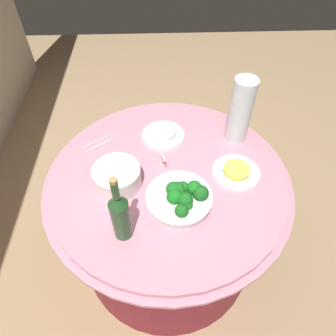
{
  "coord_description": "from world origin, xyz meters",
  "views": [
    {
      "loc": [
        -0.93,
        0.04,
        1.85
      ],
      "look_at": [
        0.0,
        0.0,
        0.79
      ],
      "focal_mm": 33.34,
      "sensor_mm": 36.0,
      "label": 1
    }
  ],
  "objects_px": {
    "wine_bottle": "(120,215)",
    "label_placard_front": "(163,161)",
    "broccoli_bowl": "(180,198)",
    "food_plate_fried_egg": "(236,171)",
    "plate_stack": "(117,177)",
    "decorative_fruit_vase": "(240,112)",
    "food_plate_rice": "(163,134)",
    "serving_tongs": "(100,143)"
  },
  "relations": [
    {
      "from": "decorative_fruit_vase",
      "to": "food_plate_fried_egg",
      "type": "height_order",
      "value": "decorative_fruit_vase"
    },
    {
      "from": "food_plate_fried_egg",
      "to": "food_plate_rice",
      "type": "bearing_deg",
      "value": 51.19
    },
    {
      "from": "wine_bottle",
      "to": "food_plate_fried_egg",
      "type": "relative_size",
      "value": 1.53
    },
    {
      "from": "wine_bottle",
      "to": "food_plate_fried_egg",
      "type": "xyz_separation_m",
      "value": [
        0.29,
        -0.5,
        -0.12
      ]
    },
    {
      "from": "broccoli_bowl",
      "to": "plate_stack",
      "type": "distance_m",
      "value": 0.3
    },
    {
      "from": "serving_tongs",
      "to": "food_plate_rice",
      "type": "xyz_separation_m",
      "value": [
        0.04,
        -0.32,
        0.01
      ]
    },
    {
      "from": "broccoli_bowl",
      "to": "food_plate_fried_egg",
      "type": "relative_size",
      "value": 1.27
    },
    {
      "from": "plate_stack",
      "to": "food_plate_rice",
      "type": "height_order",
      "value": "plate_stack"
    },
    {
      "from": "decorative_fruit_vase",
      "to": "food_plate_rice",
      "type": "distance_m",
      "value": 0.4
    },
    {
      "from": "decorative_fruit_vase",
      "to": "plate_stack",
      "type": "bearing_deg",
      "value": 116.53
    },
    {
      "from": "wine_bottle",
      "to": "label_placard_front",
      "type": "height_order",
      "value": "wine_bottle"
    },
    {
      "from": "plate_stack",
      "to": "food_plate_fried_egg",
      "type": "xyz_separation_m",
      "value": [
        0.04,
        -0.54,
        -0.04
      ]
    },
    {
      "from": "decorative_fruit_vase",
      "to": "food_plate_rice",
      "type": "xyz_separation_m",
      "value": [
        0.02,
        0.37,
        -0.15
      ]
    },
    {
      "from": "broccoli_bowl",
      "to": "food_plate_fried_egg",
      "type": "xyz_separation_m",
      "value": [
        0.17,
        -0.27,
        -0.04
      ]
    },
    {
      "from": "food_plate_rice",
      "to": "decorative_fruit_vase",
      "type": "bearing_deg",
      "value": -93.12
    },
    {
      "from": "plate_stack",
      "to": "label_placard_front",
      "type": "xyz_separation_m",
      "value": [
        0.11,
        -0.21,
        -0.02
      ]
    },
    {
      "from": "broccoli_bowl",
      "to": "label_placard_front",
      "type": "relative_size",
      "value": 5.09
    },
    {
      "from": "food_plate_rice",
      "to": "food_plate_fried_egg",
      "type": "bearing_deg",
      "value": -128.81
    },
    {
      "from": "broccoli_bowl",
      "to": "serving_tongs",
      "type": "relative_size",
      "value": 1.79
    },
    {
      "from": "plate_stack",
      "to": "serving_tongs",
      "type": "bearing_deg",
      "value": 22.04
    },
    {
      "from": "plate_stack",
      "to": "label_placard_front",
      "type": "relative_size",
      "value": 3.82
    },
    {
      "from": "broccoli_bowl",
      "to": "food_plate_fried_egg",
      "type": "distance_m",
      "value": 0.32
    },
    {
      "from": "serving_tongs",
      "to": "food_plate_rice",
      "type": "bearing_deg",
      "value": -82.7
    },
    {
      "from": "plate_stack",
      "to": "food_plate_fried_egg",
      "type": "distance_m",
      "value": 0.55
    },
    {
      "from": "wine_bottle",
      "to": "food_plate_rice",
      "type": "distance_m",
      "value": 0.6
    },
    {
      "from": "decorative_fruit_vase",
      "to": "label_placard_front",
      "type": "xyz_separation_m",
      "value": [
        -0.18,
        0.38,
        -0.13
      ]
    },
    {
      "from": "plate_stack",
      "to": "broccoli_bowl",
      "type": "bearing_deg",
      "value": -114.48
    },
    {
      "from": "wine_bottle",
      "to": "food_plate_rice",
      "type": "height_order",
      "value": "wine_bottle"
    },
    {
      "from": "decorative_fruit_vase",
      "to": "food_plate_fried_egg",
      "type": "relative_size",
      "value": 1.55
    },
    {
      "from": "plate_stack",
      "to": "food_plate_rice",
      "type": "xyz_separation_m",
      "value": [
        0.31,
        -0.21,
        -0.04
      ]
    },
    {
      "from": "plate_stack",
      "to": "decorative_fruit_vase",
      "type": "distance_m",
      "value": 0.66
    },
    {
      "from": "food_plate_rice",
      "to": "label_placard_front",
      "type": "height_order",
      "value": "label_placard_front"
    },
    {
      "from": "decorative_fruit_vase",
      "to": "food_plate_rice",
      "type": "relative_size",
      "value": 1.55
    },
    {
      "from": "food_plate_rice",
      "to": "plate_stack",
      "type": "bearing_deg",
      "value": 145.82
    },
    {
      "from": "food_plate_rice",
      "to": "serving_tongs",
      "type": "bearing_deg",
      "value": 97.3
    },
    {
      "from": "plate_stack",
      "to": "decorative_fruit_vase",
      "type": "xyz_separation_m",
      "value": [
        0.29,
        -0.58,
        0.11
      ]
    },
    {
      "from": "broccoli_bowl",
      "to": "wine_bottle",
      "type": "xyz_separation_m",
      "value": [
        -0.13,
        0.23,
        0.08
      ]
    },
    {
      "from": "decorative_fruit_vase",
      "to": "food_plate_rice",
      "type": "bearing_deg",
      "value": 86.88
    },
    {
      "from": "plate_stack",
      "to": "decorative_fruit_vase",
      "type": "relative_size",
      "value": 0.62
    },
    {
      "from": "broccoli_bowl",
      "to": "food_plate_fried_egg",
      "type": "bearing_deg",
      "value": -58.23
    },
    {
      "from": "serving_tongs",
      "to": "food_plate_rice",
      "type": "height_order",
      "value": "food_plate_rice"
    },
    {
      "from": "broccoli_bowl",
      "to": "food_plate_rice",
      "type": "xyz_separation_m",
      "value": [
        0.43,
        0.06,
        -0.04
      ]
    }
  ]
}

